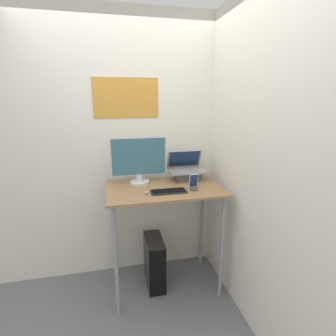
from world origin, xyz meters
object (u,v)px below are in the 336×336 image
object	(u,v)px
laptop	(187,172)
computer_tower	(154,262)
mouse	(146,192)
keyboard	(169,191)
cell_phone	(194,185)
monitor	(139,161)

from	to	relation	value
laptop	computer_tower	world-z (taller)	laptop
laptop	computer_tower	bearing A→B (deg)	-156.38
laptop	mouse	world-z (taller)	laptop
keyboard	cell_phone	xyz separation A→B (m)	(0.23, 0.01, 0.04)
laptop	mouse	distance (m)	0.55
laptop	cell_phone	world-z (taller)	laptop
laptop	mouse	size ratio (longest dim) A/B	6.51
mouse	keyboard	bearing A→B (deg)	-1.78
keyboard	laptop	bearing A→B (deg)	50.95
laptop	computer_tower	distance (m)	0.94
monitor	laptop	bearing A→B (deg)	1.99
monitor	keyboard	world-z (taller)	monitor
cell_phone	keyboard	bearing A→B (deg)	-177.52
monitor	cell_phone	xyz separation A→B (m)	(0.44, -0.29, -0.17)
cell_phone	computer_tower	distance (m)	0.90
cell_phone	computer_tower	bearing A→B (deg)	155.45
monitor	keyboard	bearing A→B (deg)	-55.06
keyboard	mouse	distance (m)	0.19
mouse	cell_phone	bearing A→B (deg)	0.54
keyboard	computer_tower	size ratio (longest dim) A/B	0.61
monitor	cell_phone	bearing A→B (deg)	-33.79
keyboard	cell_phone	distance (m)	0.23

